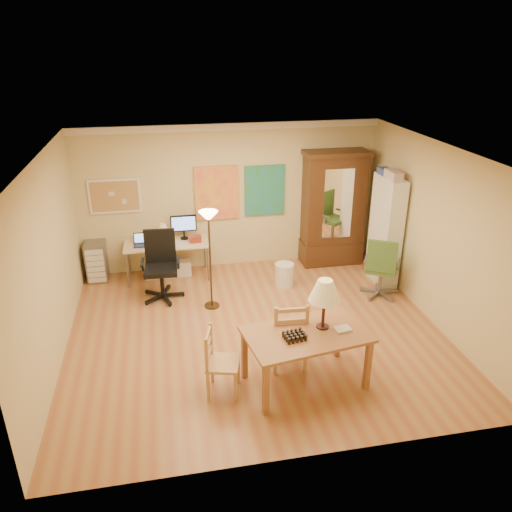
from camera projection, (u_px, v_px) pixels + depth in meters
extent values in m
plane|color=#9F5D38|center=(256.00, 331.00, 7.52)|extent=(5.50, 5.50, 0.00)
cube|color=white|center=(229.00, 127.00, 8.66)|extent=(5.50, 0.08, 0.12)
cube|color=tan|center=(115.00, 196.00, 8.78)|extent=(0.90, 0.04, 0.62)
cube|color=yellow|center=(217.00, 193.00, 9.11)|extent=(0.80, 0.04, 1.00)
cube|color=teal|center=(265.00, 191.00, 9.27)|extent=(0.75, 0.04, 0.95)
cube|color=brown|center=(306.00, 334.00, 6.13)|extent=(1.62, 1.12, 0.04)
cube|color=brown|center=(266.00, 390.00, 5.74)|extent=(0.08, 0.08, 0.71)
cube|color=brown|center=(368.00, 365.00, 6.17)|extent=(0.08, 0.08, 0.71)
cube|color=brown|center=(244.00, 354.00, 6.39)|extent=(0.08, 0.08, 0.71)
cube|color=brown|center=(338.00, 334.00, 6.82)|extent=(0.08, 0.08, 0.71)
cylinder|color=black|center=(323.00, 326.00, 6.24)|extent=(0.16, 0.16, 0.02)
cylinder|color=black|center=(323.00, 313.00, 6.16)|extent=(0.04, 0.04, 0.40)
cone|color=#FFF8C7|center=(325.00, 290.00, 6.03)|extent=(0.40, 0.40, 0.28)
cube|color=beige|center=(343.00, 329.00, 6.17)|extent=(0.22, 0.18, 0.03)
cube|color=black|center=(295.00, 336.00, 5.98)|extent=(0.31, 0.26, 0.08)
cube|color=tan|center=(288.00, 334.00, 6.59)|extent=(0.49, 0.47, 0.04)
cube|color=tan|center=(299.00, 341.00, 6.88)|extent=(0.04, 0.04, 0.45)
cube|color=tan|center=(270.00, 343.00, 6.83)|extent=(0.04, 0.04, 0.45)
cube|color=tan|center=(305.00, 357.00, 6.54)|extent=(0.04, 0.04, 0.45)
cube|color=tan|center=(275.00, 360.00, 6.49)|extent=(0.04, 0.04, 0.45)
cube|color=tan|center=(307.00, 324.00, 6.33)|extent=(0.04, 0.04, 0.53)
cube|color=tan|center=(276.00, 326.00, 6.28)|extent=(0.04, 0.04, 0.53)
cube|color=tan|center=(291.00, 321.00, 6.29)|extent=(0.40, 0.05, 0.05)
cube|color=tan|center=(223.00, 363.00, 6.10)|extent=(0.48, 0.49, 0.04)
cube|color=tan|center=(235.00, 387.00, 6.02)|extent=(0.05, 0.05, 0.40)
cube|color=tan|center=(238.00, 370.00, 6.34)|extent=(0.05, 0.05, 0.40)
cube|color=tan|center=(208.00, 386.00, 6.04)|extent=(0.05, 0.05, 0.40)
cube|color=tan|center=(212.00, 369.00, 6.36)|extent=(0.05, 0.05, 0.40)
cube|color=tan|center=(207.00, 355.00, 5.85)|extent=(0.05, 0.05, 0.46)
cube|color=tan|center=(211.00, 339.00, 6.18)|extent=(0.05, 0.05, 0.46)
cube|color=tan|center=(209.00, 344.00, 6.00)|extent=(0.12, 0.35, 0.05)
cylinder|color=#3B2D17|center=(212.00, 305.00, 8.22)|extent=(0.25, 0.25, 0.03)
cylinder|color=#3B2D17|center=(210.00, 263.00, 7.90)|extent=(0.03, 0.03, 1.55)
cone|color=#FFE0A5|center=(208.00, 215.00, 7.58)|extent=(0.30, 0.30, 0.12)
cube|color=#BFA78C|center=(167.00, 244.00, 8.94)|extent=(1.50, 0.66, 0.03)
cylinder|color=slate|center=(128.00, 271.00, 8.70)|extent=(0.03, 0.03, 0.66)
cylinder|color=slate|center=(208.00, 264.00, 8.95)|extent=(0.03, 0.03, 0.66)
cylinder|color=slate|center=(129.00, 258.00, 9.21)|extent=(0.03, 0.03, 0.66)
cylinder|color=slate|center=(205.00, 252.00, 9.46)|extent=(0.03, 0.03, 0.66)
cube|color=black|center=(142.00, 245.00, 8.82)|extent=(0.30, 0.21, 0.02)
cube|color=black|center=(142.00, 237.00, 8.91)|extent=(0.30, 0.05, 0.20)
cube|color=black|center=(183.00, 223.00, 9.00)|extent=(0.47, 0.04, 0.30)
cone|color=#FFF8C7|center=(163.00, 227.00, 8.90)|extent=(0.19, 0.19, 0.11)
cube|color=beige|center=(159.00, 246.00, 8.78)|extent=(0.23, 0.30, 0.01)
cube|color=maroon|center=(195.00, 239.00, 8.96)|extent=(0.21, 0.15, 0.11)
cube|color=white|center=(153.00, 270.00, 9.15)|extent=(0.26, 0.23, 0.28)
cube|color=white|center=(169.00, 269.00, 9.20)|extent=(0.26, 0.23, 0.28)
cube|color=silver|center=(184.00, 268.00, 9.25)|extent=(0.26, 0.23, 0.28)
cylinder|color=black|center=(162.00, 283.00, 8.36)|extent=(0.07, 0.07, 0.45)
cube|color=black|center=(161.00, 270.00, 8.26)|extent=(0.56, 0.54, 0.08)
cube|color=black|center=(160.00, 245.00, 8.35)|extent=(0.52, 0.08, 0.58)
cube|color=black|center=(142.00, 262.00, 8.16)|extent=(0.06, 0.34, 0.03)
cube|color=black|center=(178.00, 260.00, 8.23)|extent=(0.06, 0.34, 0.03)
cylinder|color=slate|center=(380.00, 281.00, 8.49)|extent=(0.06, 0.06, 0.42)
cube|color=#375B28|center=(382.00, 268.00, 8.39)|extent=(0.67, 0.67, 0.07)
cube|color=#375B28|center=(382.00, 257.00, 8.07)|extent=(0.44, 0.29, 0.54)
cube|color=slate|center=(399.00, 263.00, 8.25)|extent=(0.20, 0.29, 0.03)
cube|color=slate|center=(366.00, 258.00, 8.42)|extent=(0.20, 0.29, 0.03)
cube|color=slate|center=(97.00, 261.00, 9.00)|extent=(0.36, 0.41, 0.72)
cube|color=silver|center=(96.00, 266.00, 8.81)|extent=(0.31, 0.02, 0.61)
cube|color=#321B0D|center=(333.00, 210.00, 9.44)|extent=(1.11, 0.50, 2.12)
cube|color=#321B0D|center=(330.00, 251.00, 9.78)|extent=(1.15, 0.54, 0.42)
cube|color=white|center=(338.00, 204.00, 9.13)|extent=(0.55, 0.01, 1.31)
cube|color=#321B0D|center=(337.00, 153.00, 9.00)|extent=(1.19, 0.56, 0.08)
cube|color=white|center=(386.00, 231.00, 8.69)|extent=(0.29, 0.77, 1.93)
cube|color=#993333|center=(384.00, 261.00, 8.76)|extent=(0.17, 0.39, 0.23)
cube|color=#334C99|center=(383.00, 193.00, 8.60)|extent=(0.17, 0.27, 0.19)
cylinder|color=silver|center=(284.00, 275.00, 8.82)|extent=(0.34, 0.34, 0.42)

